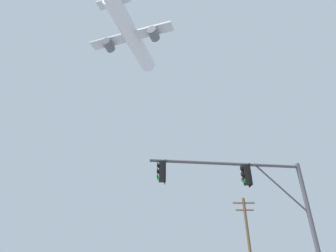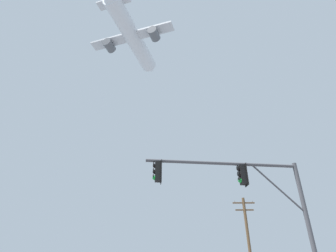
# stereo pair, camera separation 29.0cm
# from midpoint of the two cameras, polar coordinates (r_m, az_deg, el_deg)

# --- Properties ---
(signal_pole_near) EXTENTS (7.20, 1.07, 6.62)m
(signal_pole_near) POSITION_cam_midpoint_polar(r_m,az_deg,el_deg) (13.45, 16.15, -13.30)
(signal_pole_near) COLOR #4C4C51
(signal_pole_near) RESTS_ON ground
(utility_pole) EXTENTS (2.20, 0.28, 9.17)m
(utility_pole) POSITION_cam_midpoint_polar(r_m,az_deg,el_deg) (29.71, 15.70, -21.95)
(utility_pole) COLOR brown
(utility_pole) RESTS_ON ground
(airplane) EXTENTS (19.09, 24.71, 6.83)m
(airplane) POSITION_cam_midpoint_polar(r_m,az_deg,el_deg) (66.42, -7.54, 17.52)
(airplane) COLOR white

